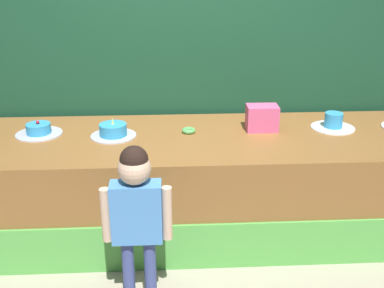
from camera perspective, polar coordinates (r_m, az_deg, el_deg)
name	(u,v)px	position (r m, az deg, el deg)	size (l,w,h in m)	color
ground_plane	(193,267)	(3.42, 0.17, -14.77)	(12.00, 12.00, 0.00)	#ADA38E
stage_platform	(189,184)	(3.67, -0.32, -4.86)	(4.02, 1.11, 0.78)	brown
curtain_backdrop	(185,40)	(3.99, -0.83, 12.50)	(4.49, 0.08, 2.79)	#19472D
child_figure	(136,207)	(2.75, -6.80, -7.64)	(0.41, 0.19, 1.07)	#3F4C8C
pink_box	(262,118)	(3.67, 8.51, 3.16)	(0.24, 0.16, 0.20)	#E25990
donut	(189,131)	(3.60, -0.40, 1.65)	(0.10, 0.10, 0.03)	#59B259
cake_left	(39,130)	(3.74, -18.16, 1.61)	(0.35, 0.35, 0.11)	silver
cake_center	(113,131)	(3.56, -9.57, 1.57)	(0.34, 0.34, 0.15)	silver
cake_right	(333,123)	(3.84, 16.82, 2.51)	(0.34, 0.34, 0.13)	white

